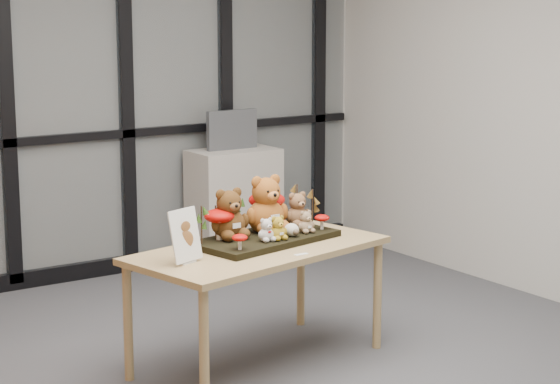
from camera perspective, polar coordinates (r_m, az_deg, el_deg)
floor at (r=5.52m, az=-1.29°, el=-10.72°), size 5.00×5.00×0.00m
room_shell at (r=5.15m, az=-1.37°, el=6.97°), size 5.00×5.00×5.00m
glass_partition at (r=7.36m, az=-11.85°, el=5.83°), size 4.90×0.06×2.78m
display_table at (r=5.63m, az=-1.24°, el=-3.77°), size 1.55×0.99×0.68m
diorama_tray at (r=5.72m, az=-0.84°, el=-2.66°), size 0.89×0.57×0.04m
bear_pooh_yellow at (r=5.78m, az=-0.80°, el=-0.49°), size 0.32×0.30×0.36m
bear_brown_medium at (r=5.63m, az=-2.90°, el=-1.06°), size 0.27×0.26×0.31m
bear_tan_back at (r=5.95m, az=0.98°, el=-0.86°), size 0.19×0.18×0.22m
bear_small_yellow at (r=5.61m, az=-0.13°, el=-1.95°), size 0.13×0.12×0.15m
bear_white_bow at (r=5.57m, az=-0.78°, el=-2.06°), size 0.13×0.12×0.14m
bear_beige_small at (r=5.78m, az=1.47°, el=-1.61°), size 0.12×0.12×0.14m
plush_cream_hedgehog at (r=5.70m, az=0.65°, el=-2.10°), size 0.07×0.07×0.08m
mushroom_back_left at (r=5.62m, az=-3.42°, el=-1.74°), size 0.17×0.17×0.19m
mushroom_back_right at (r=5.89m, az=-0.75°, el=-0.91°), size 0.21×0.21×0.24m
mushroom_front_left at (r=5.40m, az=-2.28°, el=-2.78°), size 0.08×0.08×0.09m
mushroom_front_right at (r=5.87m, az=2.38°, el=-1.65°), size 0.09×0.09×0.10m
sprig_green_far_left at (r=5.52m, az=-4.44°, el=-1.86°), size 0.05×0.05×0.21m
sprig_green_mid_left at (r=5.65m, az=-3.64°, el=-1.69°), size 0.05×0.05×0.19m
sprig_dry_far_right at (r=5.99m, az=0.97°, el=-0.68°), size 0.05×0.05×0.24m
sprig_dry_mid_right at (r=5.94m, az=1.84°, el=-0.89°), size 0.05×0.05×0.22m
sprig_green_centre at (r=5.77m, az=-2.31°, el=-1.34°), size 0.05×0.05×0.20m
sign_holder at (r=5.26m, az=-5.35°, el=-2.60°), size 0.21×0.12×0.28m
label_card at (r=5.44m, az=1.21°, el=-3.52°), size 0.08×0.03×0.00m
cabinet at (r=7.84m, az=-2.60°, el=-0.83°), size 0.67×0.39×0.89m
monitor at (r=7.76m, az=-2.71°, el=3.52°), size 0.43×0.04×0.30m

